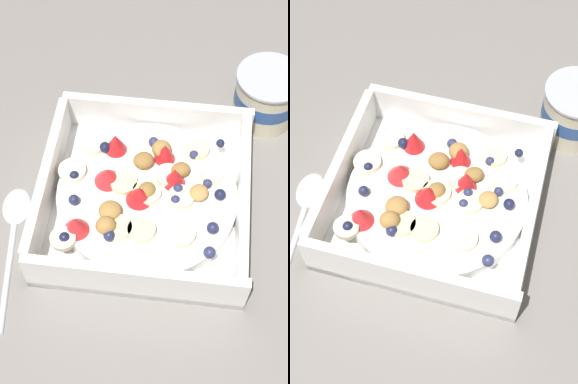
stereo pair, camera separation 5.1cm
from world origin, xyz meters
TOP-DOWN VIEW (x-y plane):
  - ground_plane at (0.00, 0.00)m, footprint 2.40×2.40m
  - fruit_bowl at (-0.00, -0.02)m, footprint 0.22×0.22m
  - spoon at (-0.14, -0.06)m, footprint 0.04×0.17m
  - yogurt_cup at (0.13, 0.14)m, footprint 0.08×0.08m

SIDE VIEW (x-z plane):
  - ground_plane at x=0.00m, z-range 0.00..0.00m
  - spoon at x=-0.14m, z-range 0.00..0.01m
  - fruit_bowl at x=0.00m, z-range -0.01..0.05m
  - yogurt_cup at x=0.13m, z-range 0.00..0.07m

